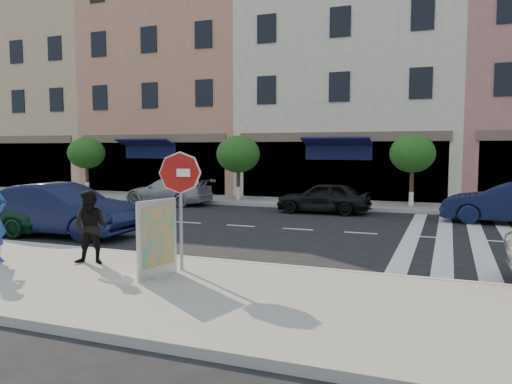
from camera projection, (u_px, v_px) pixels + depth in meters
The scene contains 16 objects.
ground at pixel (252, 254), 12.27m from camera, with size 120.00×120.00×0.00m, color black.
sidewalk_near at pixel (173, 291), 8.78m from camera, with size 60.00×4.50×0.15m, color gray.
sidewalk_far at pixel (342, 204), 22.48m from camera, with size 60.00×3.00×0.15m, color gray.
building_west_far at pixel (53, 101), 35.47m from camera, with size 12.00×9.00×12.00m, color tan.
building_west_mid at pixel (189, 78), 31.42m from camera, with size 10.00×9.00×14.00m, color tan.
building_centre at pixel (356, 96), 27.77m from camera, with size 11.00×9.00×11.00m, color beige.
street_tree_wa at pixel (86, 153), 27.15m from camera, with size 2.00×2.00×3.05m.
street_tree_wb at pixel (238, 154), 23.90m from camera, with size 2.10×2.10×3.06m.
street_tree_c at pixel (412, 154), 21.02m from camera, with size 1.90×1.90×3.04m.
stop_sign at pixel (180, 184), 9.85m from camera, with size 0.82×0.25×2.37m.
walker at pixel (91, 227), 10.46m from camera, with size 0.76×0.59×1.56m, color black.
poster_board at pixel (157, 240), 9.36m from camera, with size 0.41×0.95×1.48m.
car_near_mid at pixel (60, 210), 14.72m from camera, with size 1.64×4.70×1.55m, color black.
car_far_left at pixel (168, 191), 23.12m from camera, with size 1.73×4.25×1.23m, color #9D9EA2.
car_far_mid at pixel (323, 197), 19.96m from camera, with size 1.50×3.72×1.27m, color black.
car_far_right at pixel (512, 203), 16.92m from camera, with size 1.56×4.47×1.47m, color black.
Camera 1 is at (4.47, -11.24, 2.57)m, focal length 35.00 mm.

